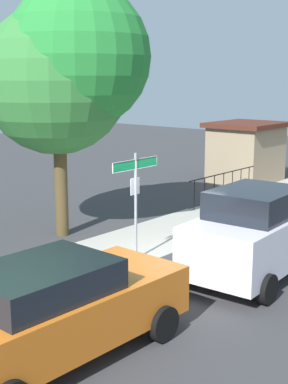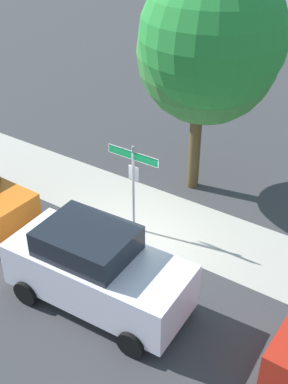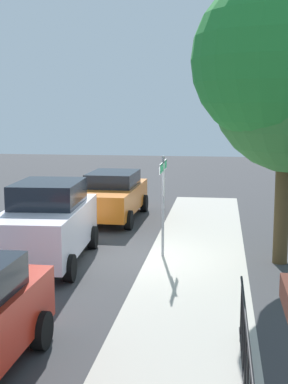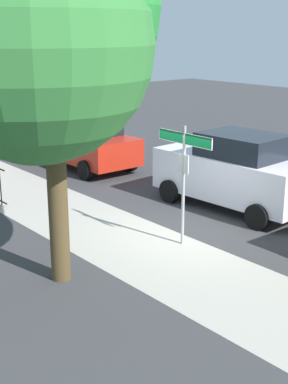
{
  "view_description": "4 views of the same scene",
  "coord_description": "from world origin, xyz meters",
  "px_view_note": "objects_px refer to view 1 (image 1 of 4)",
  "views": [
    {
      "loc": [
        -10.21,
        -8.33,
        4.48
      ],
      "look_at": [
        0.24,
        0.63,
        1.6
      ],
      "focal_mm": 51.18,
      "sensor_mm": 36.0,
      "label": 1
    },
    {
      "loc": [
        6.45,
        -9.02,
        8.66
      ],
      "look_at": [
        0.19,
        0.14,
        1.6
      ],
      "focal_mm": 46.27,
      "sensor_mm": 36.0,
      "label": 2
    },
    {
      "loc": [
        13.8,
        1.92,
        3.98
      ],
      "look_at": [
        0.59,
        0.03,
        1.88
      ],
      "focal_mm": 51.07,
      "sensor_mm": 36.0,
      "label": 3
    },
    {
      "loc": [
        -8.54,
        8.39,
        4.67
      ],
      "look_at": [
        0.25,
        1.03,
        1.21
      ],
      "focal_mm": 50.64,
      "sensor_mm": 36.0,
      "label": 4
    }
  ],
  "objects_px": {
    "street_sign": "(136,184)",
    "utility_shed": "(246,151)",
    "car_orange": "(54,309)",
    "car_white": "(258,232)",
    "shade_tree": "(66,70)"
  },
  "relations": [
    {
      "from": "shade_tree",
      "to": "car_orange",
      "type": "xyz_separation_m",
      "value": [
        -5.18,
        -5.4,
        -3.85
      ]
    },
    {
      "from": "street_sign",
      "to": "utility_shed",
      "type": "xyz_separation_m",
      "value": [
        11.18,
        3.4,
        -0.62
      ]
    },
    {
      "from": "car_white",
      "to": "utility_shed",
      "type": "height_order",
      "value": "utility_shed"
    },
    {
      "from": "shade_tree",
      "to": "car_orange",
      "type": "bearing_deg",
      "value": -133.77
    },
    {
      "from": "shade_tree",
      "to": "car_orange",
      "type": "distance_m",
      "value": 8.42
    },
    {
      "from": "car_orange",
      "to": "car_white",
      "type": "xyz_separation_m",
      "value": [
        5.59,
        -0.56,
        0.17
      ]
    },
    {
      "from": "utility_shed",
      "to": "car_white",
      "type": "bearing_deg",
      "value": -148.4
    },
    {
      "from": "car_orange",
      "to": "shade_tree",
      "type": "bearing_deg",
      "value": 47.32
    },
    {
      "from": "street_sign",
      "to": "utility_shed",
      "type": "relative_size",
      "value": 0.83
    },
    {
      "from": "street_sign",
      "to": "car_orange",
      "type": "relative_size",
      "value": 0.58
    },
    {
      "from": "car_white",
      "to": "shade_tree",
      "type": "bearing_deg",
      "value": 90.85
    },
    {
      "from": "street_sign",
      "to": "car_white",
      "type": "height_order",
      "value": "street_sign"
    },
    {
      "from": "car_orange",
      "to": "car_white",
      "type": "distance_m",
      "value": 5.62
    },
    {
      "from": "utility_shed",
      "to": "car_orange",
      "type": "bearing_deg",
      "value": -160.1
    },
    {
      "from": "shade_tree",
      "to": "utility_shed",
      "type": "relative_size",
      "value": 2.19
    }
  ]
}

